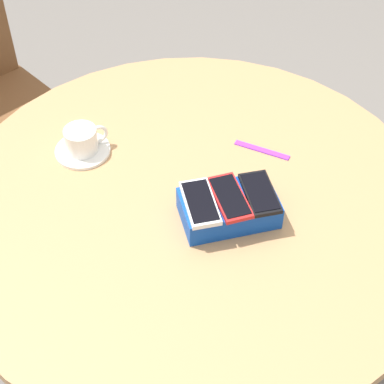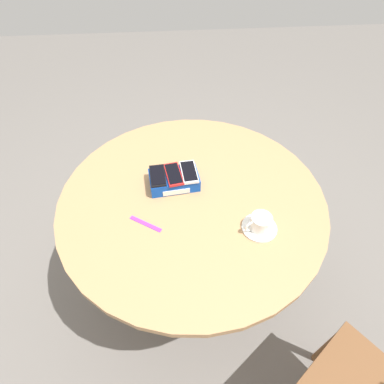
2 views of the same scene
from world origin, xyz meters
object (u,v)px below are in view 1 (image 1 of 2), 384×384
(saucer, at_px, (83,150))
(coffee_cup, at_px, (82,139))
(phone_white, at_px, (200,203))
(phone_black, at_px, (260,193))
(round_table, at_px, (192,224))
(lanyard_strap, at_px, (262,150))
(phone_box, at_px, (229,208))
(phone_red, at_px, (230,197))

(saucer, height_order, coffee_cup, coffee_cup)
(saucer, distance_m, coffee_cup, 0.04)
(phone_white, bearing_deg, saucer, -47.37)
(phone_white, bearing_deg, phone_black, -175.38)
(round_table, xyz_separation_m, lanyard_strap, (-0.19, -0.13, 0.09))
(phone_box, bearing_deg, coffee_cup, -40.12)
(round_table, bearing_deg, phone_red, 136.14)
(round_table, relative_size, lanyard_strap, 7.98)
(phone_black, height_order, lanyard_strap, phone_black)
(round_table, relative_size, phone_red, 7.74)
(phone_red, xyz_separation_m, coffee_cup, (0.31, -0.26, -0.02))
(saucer, bearing_deg, phone_box, 140.18)
(saucer, xyz_separation_m, coffee_cup, (-0.00, -0.00, 0.04))
(phone_white, height_order, saucer, phone_white)
(phone_white, bearing_deg, phone_box, -172.65)
(phone_black, relative_size, phone_red, 0.91)
(phone_box, distance_m, lanyard_strap, 0.24)
(round_table, bearing_deg, phone_black, 154.66)
(saucer, bearing_deg, phone_black, 145.78)
(phone_black, bearing_deg, phone_box, 1.97)
(phone_box, height_order, coffee_cup, coffee_cup)
(coffee_cup, relative_size, lanyard_strap, 0.76)
(phone_box, relative_size, phone_red, 1.52)
(round_table, relative_size, phone_black, 8.50)
(phone_white, bearing_deg, coffee_cup, -47.73)
(round_table, height_order, lanyard_strap, lanyard_strap)
(phone_box, distance_m, saucer, 0.41)
(lanyard_strap, bearing_deg, coffee_cup, -7.84)
(phone_black, bearing_deg, phone_red, 2.84)
(round_table, relative_size, phone_white, 8.07)
(saucer, bearing_deg, round_table, 141.39)
(lanyard_strap, bearing_deg, saucer, -7.69)
(saucer, height_order, lanyard_strap, saucer)
(lanyard_strap, bearing_deg, phone_white, 48.48)
(round_table, bearing_deg, phone_white, 94.69)
(phone_box, height_order, phone_red, phone_red)
(phone_white, bearing_deg, phone_red, -173.57)
(phone_black, bearing_deg, lanyard_strap, -105.16)
(phone_black, height_order, coffee_cup, same)
(lanyard_strap, bearing_deg, phone_box, 59.02)
(saucer, relative_size, coffee_cup, 1.27)
(phone_box, relative_size, coffee_cup, 2.07)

